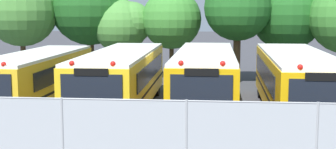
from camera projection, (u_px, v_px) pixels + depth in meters
ground_plane at (163, 111)px, 20.55m from camera, size 160.00×160.00×0.00m
school_bus_0 at (37, 78)px, 21.10m from camera, size 2.52×9.93×2.58m
school_bus_1 at (122, 78)px, 20.62m from camera, size 2.63×10.96×2.71m
school_bus_2 at (205, 79)px, 20.04m from camera, size 2.52×10.83×2.77m
school_bus_3 at (296, 81)px, 19.58m from camera, size 2.86×11.51×2.74m
tree_0 at (24, 10)px, 29.88m from camera, size 4.55×4.55×6.62m
tree_1 at (87, 5)px, 30.86m from camera, size 5.14×5.14×7.21m
tree_2 at (124, 25)px, 30.05m from camera, size 3.75×3.43×5.06m
tree_3 at (171, 20)px, 29.46m from camera, size 3.73×3.73×5.67m
tree_4 at (239, 8)px, 28.12m from camera, size 4.02×4.02×6.54m
tree_5 at (290, 14)px, 29.13m from camera, size 4.47×4.47×6.33m
chainlink_fence at (124, 137)px, 12.22m from camera, size 16.34×0.07×2.09m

